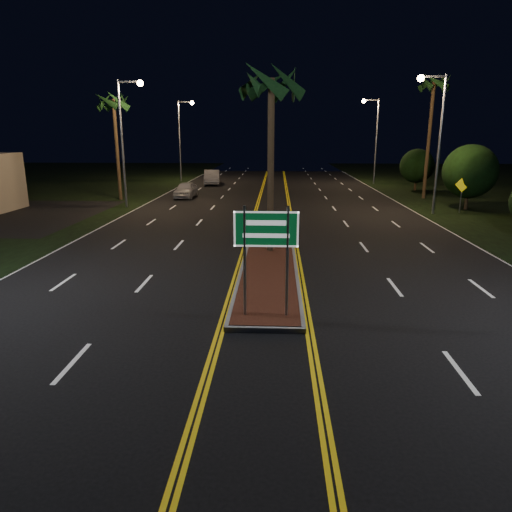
# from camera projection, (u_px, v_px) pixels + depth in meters

# --- Properties ---
(ground) EXTENTS (120.00, 120.00, 0.00)m
(ground) POSITION_uv_depth(u_px,v_px,m) (262.00, 367.00, 10.58)
(ground) COLOR black
(ground) RESTS_ON ground
(median_island) EXTENTS (2.25, 10.25, 0.17)m
(median_island) POSITION_uv_depth(u_px,v_px,m) (268.00, 275.00, 17.31)
(median_island) COLOR gray
(median_island) RESTS_ON ground
(highway_sign) EXTENTS (1.80, 0.08, 3.20)m
(highway_sign) POSITION_uv_depth(u_px,v_px,m) (266.00, 240.00, 12.66)
(highway_sign) COLOR gray
(highway_sign) RESTS_ON ground
(streetlight_left_mid) EXTENTS (1.91, 0.44, 9.00)m
(streetlight_left_mid) POSITION_uv_depth(u_px,v_px,m) (126.00, 129.00, 32.78)
(streetlight_left_mid) COLOR gray
(streetlight_left_mid) RESTS_ON ground
(streetlight_left_far) EXTENTS (1.91, 0.44, 9.00)m
(streetlight_left_far) POSITION_uv_depth(u_px,v_px,m) (182.00, 131.00, 52.09)
(streetlight_left_far) COLOR gray
(streetlight_left_far) RESTS_ON ground
(streetlight_right_mid) EXTENTS (1.91, 0.44, 9.00)m
(streetlight_right_mid) POSITION_uv_depth(u_px,v_px,m) (435.00, 128.00, 29.89)
(streetlight_right_mid) COLOR gray
(streetlight_right_mid) RESTS_ON ground
(streetlight_right_far) EXTENTS (1.91, 0.44, 9.00)m
(streetlight_right_far) POSITION_uv_depth(u_px,v_px,m) (373.00, 131.00, 49.21)
(streetlight_right_far) COLOR gray
(streetlight_right_far) RESTS_ON ground
(palm_median) EXTENTS (2.40, 2.40, 8.30)m
(palm_median) POSITION_uv_depth(u_px,v_px,m) (271.00, 84.00, 18.85)
(palm_median) COLOR #382819
(palm_median) RESTS_ON ground
(palm_left_far) EXTENTS (2.40, 2.40, 8.80)m
(palm_left_far) POSITION_uv_depth(u_px,v_px,m) (113.00, 102.00, 36.20)
(palm_left_far) COLOR #382819
(palm_left_far) RESTS_ON ground
(palm_right_far) EXTENTS (2.40, 2.40, 10.30)m
(palm_right_far) POSITION_uv_depth(u_px,v_px,m) (434.00, 85.00, 36.63)
(palm_right_far) COLOR #382819
(palm_right_far) RESTS_ON ground
(shrub_mid) EXTENTS (3.78, 3.78, 4.62)m
(shrub_mid) POSITION_uv_depth(u_px,v_px,m) (470.00, 171.00, 32.42)
(shrub_mid) COLOR #382819
(shrub_mid) RESTS_ON ground
(shrub_far) EXTENTS (3.24, 3.24, 3.96)m
(shrub_far) POSITION_uv_depth(u_px,v_px,m) (417.00, 166.00, 44.12)
(shrub_far) COLOR #382819
(shrub_far) RESTS_ON ground
(car_near) EXTENTS (2.12, 4.75, 1.57)m
(car_near) POSITION_uv_depth(u_px,v_px,m) (186.00, 188.00, 39.27)
(car_near) COLOR #BBBBC2
(car_near) RESTS_ON ground
(car_far) EXTENTS (2.92, 5.61, 1.79)m
(car_far) POSITION_uv_depth(u_px,v_px,m) (212.00, 176.00, 49.83)
(car_far) COLOR #AEAEB8
(car_far) RESTS_ON ground
(warning_sign) EXTENTS (1.03, 0.13, 2.46)m
(warning_sign) POSITION_uv_depth(u_px,v_px,m) (462.00, 190.00, 31.34)
(warning_sign) COLOR gray
(warning_sign) RESTS_ON ground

